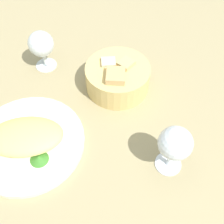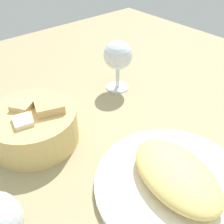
# 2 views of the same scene
# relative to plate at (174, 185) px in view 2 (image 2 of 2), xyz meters

# --- Properties ---
(ground_plane) EXTENTS (1.40, 1.40, 0.02)m
(ground_plane) POSITION_rel_plate_xyz_m (0.14, 0.02, -0.02)
(ground_plane) COLOR tan
(plate) EXTENTS (0.28, 0.28, 0.01)m
(plate) POSITION_rel_plate_xyz_m (0.00, 0.00, 0.00)
(plate) COLOR white
(plate) RESTS_ON ground_plane
(omelette) EXTENTS (0.20, 0.14, 0.04)m
(omelette) POSITION_rel_plate_xyz_m (0.00, 0.00, 0.03)
(omelette) COLOR #EBCD72
(omelette) RESTS_ON plate
(lettuce_garnish) EXTENTS (0.04, 0.04, 0.01)m
(lettuce_garnish) POSITION_rel_plate_xyz_m (0.02, -0.06, 0.01)
(lettuce_garnish) COLOR #3A7D29
(lettuce_garnish) RESTS_ON plate
(bread_basket) EXTENTS (0.18, 0.18, 0.09)m
(bread_basket) POSITION_rel_plate_xyz_m (0.26, 0.12, 0.03)
(bread_basket) COLOR #DBBB70
(bread_basket) RESTS_ON ground_plane
(wine_glass_near) EXTENTS (0.07, 0.07, 0.13)m
(wine_glass_near) POSITION_rel_plate_xyz_m (0.31, -0.14, 0.08)
(wine_glass_near) COLOR silver
(wine_glass_near) RESTS_ON ground_plane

